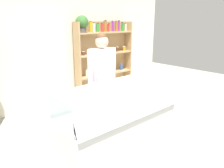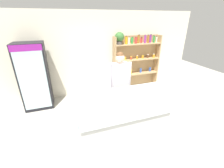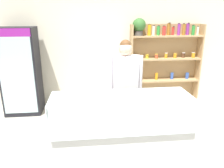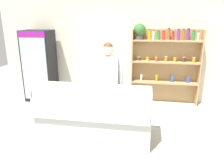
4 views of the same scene
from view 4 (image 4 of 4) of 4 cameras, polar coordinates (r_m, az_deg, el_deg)
name	(u,v)px [view 4 (image 4 of 4)]	position (r m, az deg, el deg)	size (l,w,h in m)	color
ground_plane	(106,138)	(4.29, -1.62, -13.88)	(12.00, 12.00, 0.00)	#B7B2A3
back_wall	(121,50)	(5.99, 2.39, 8.77)	(6.80, 0.10, 2.70)	silver
drinks_fridge	(40,66)	(6.24, -18.33, 4.50)	(0.76, 0.60, 1.89)	black
shelving_unit	(161,58)	(5.78, 12.80, 6.62)	(1.72, 0.30, 2.06)	tan
deli_display_case	(93,123)	(4.15, -4.90, -10.20)	(2.09, 0.71, 1.01)	silver
shop_clerk	(108,77)	(4.43, -1.03, 1.78)	(0.62, 0.25, 1.74)	#383D51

